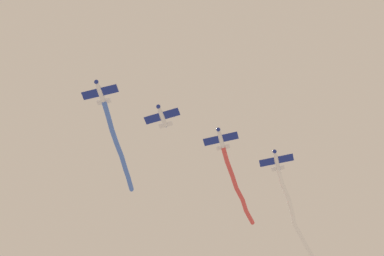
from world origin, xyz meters
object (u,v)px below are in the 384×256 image
object	(u,v)px
airplane_lead	(100,92)
airplane_right_wing	(221,139)
airplane_left_wing	(162,116)
airplane_slot	(276,160)

from	to	relation	value
airplane_lead	airplane_right_wing	bearing A→B (deg)	128.98
airplane_lead	airplane_left_wing	world-z (taller)	airplane_left_wing
airplane_left_wing	airplane_right_wing	xyz separation A→B (m)	(2.06, 11.32, 0.25)
airplane_left_wing	airplane_right_wing	size ratio (longest dim) A/B	1.03
airplane_right_wing	airplane_slot	world-z (taller)	airplane_slot
airplane_lead	airplane_left_wing	size ratio (longest dim) A/B	0.97
airplane_lead	airplane_left_wing	distance (m)	11.50
airplane_lead	airplane_slot	world-z (taller)	airplane_slot
airplane_right_wing	airplane_slot	distance (m)	11.50
airplane_slot	airplane_left_wing	bearing A→B (deg)	-51.67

